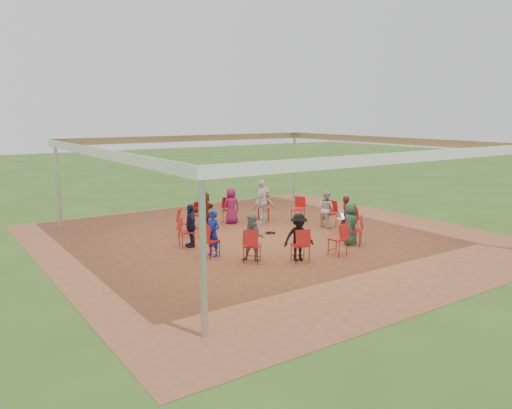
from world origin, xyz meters
TOP-DOWN VIEW (x-y plane):
  - ground at (0.00, 0.00)m, footprint 80.00×80.00m
  - dirt_patch at (0.00, 0.00)m, footprint 13.00×13.00m
  - tent at (0.00, 0.00)m, footprint 10.33×10.33m
  - chair_0 at (2.38, -1.10)m, footprint 0.58×0.57m
  - chair_1 at (2.61, 0.13)m, footprint 0.46×0.44m
  - chair_2 at (2.25, 1.33)m, footprint 0.59×0.59m
  - chair_3 at (1.37, 2.23)m, footprint 0.59×0.60m
  - chair_4 at (0.18, 2.61)m, footprint 0.45×0.47m
  - chair_5 at (-1.05, 2.40)m, footprint 0.56×0.57m
  - chair_6 at (-2.04, 1.63)m, footprint 0.61×0.60m
  - chair_7 at (-2.57, 0.50)m, footprint 0.51×0.50m
  - chair_8 at (-2.50, -0.75)m, footprint 0.54×0.53m
  - chair_9 at (-1.87, -1.83)m, footprint 0.61×0.61m
  - chair_10 at (-0.80, -2.49)m, footprint 0.53×0.55m
  - chair_11 at (0.45, -2.58)m, footprint 0.49×0.51m
  - chair_12 at (1.59, -2.07)m, footprint 0.60×0.60m
  - person_seated_0 at (2.27, -1.05)m, footprint 0.47×0.54m
  - person_seated_1 at (2.49, 0.13)m, footprint 0.38×0.63m
  - person_seated_2 at (1.31, 2.12)m, footprint 0.90×0.77m
  - person_seated_3 at (0.17, 2.49)m, footprint 0.64×0.39m
  - person_seated_4 at (-1.00, 2.29)m, footprint 1.24×0.87m
  - person_seated_5 at (-2.45, 0.47)m, footprint 0.51×0.79m
  - person_seated_6 at (-2.39, -0.72)m, footprint 0.42×0.53m
  - person_seated_7 at (-1.78, -1.75)m, footprint 0.68×0.68m
  - person_seated_8 at (-0.76, -2.38)m, footprint 0.90×0.63m
  - person_seated_9 at (1.52, -1.98)m, footprint 0.70×0.65m
  - standing_person at (1.01, 1.82)m, footprint 1.02×0.87m
  - cable_coil at (0.41, 0.47)m, footprint 0.37×0.37m
  - laptop at (2.11, -0.98)m, footprint 0.33×0.36m

SIDE VIEW (x-z plane):
  - ground at x=0.00m, z-range 0.00..0.00m
  - dirt_patch at x=0.00m, z-range 0.01..0.01m
  - cable_coil at x=0.41m, z-range 0.01..0.04m
  - chair_0 at x=2.38m, z-range 0.00..0.90m
  - chair_1 at x=2.61m, z-range 0.00..0.90m
  - chair_2 at x=2.25m, z-range 0.00..0.90m
  - chair_3 at x=1.37m, z-range 0.00..0.90m
  - chair_4 at x=0.18m, z-range 0.00..0.90m
  - chair_5 at x=-1.05m, z-range 0.00..0.90m
  - chair_6 at x=-2.04m, z-range 0.00..0.90m
  - chair_7 at x=-2.57m, z-range 0.00..0.90m
  - chair_8 at x=-2.50m, z-range 0.00..0.90m
  - chair_9 at x=-1.87m, z-range 0.00..0.90m
  - chair_10 at x=-0.80m, z-range 0.00..0.90m
  - chair_11 at x=0.45m, z-range 0.00..0.90m
  - chair_12 at x=1.59m, z-range 0.00..0.90m
  - laptop at x=2.11m, z-range 0.49..0.69m
  - person_seated_0 at x=2.27m, z-range 0.01..1.26m
  - person_seated_1 at x=2.49m, z-range 0.01..1.26m
  - person_seated_2 at x=1.31m, z-range 0.01..1.26m
  - person_seated_3 at x=0.17m, z-range 0.01..1.26m
  - person_seated_4 at x=-1.00m, z-range 0.01..1.26m
  - person_seated_5 at x=-2.45m, z-range 0.01..1.26m
  - person_seated_6 at x=-2.39m, z-range 0.01..1.26m
  - person_seated_7 at x=-1.78m, z-range 0.01..1.26m
  - person_seated_8 at x=-0.76m, z-range 0.01..1.26m
  - person_seated_9 at x=1.52m, z-range 0.01..1.26m
  - standing_person at x=1.01m, z-range 0.01..1.57m
  - tent at x=0.00m, z-range 0.87..3.87m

